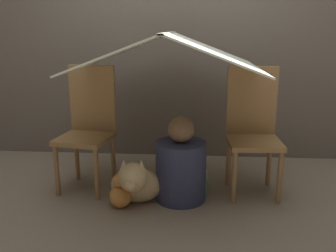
% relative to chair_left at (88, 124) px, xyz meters
% --- Properties ---
extents(ground_plane, '(8.80, 8.80, 0.00)m').
position_rel_chair_left_xyz_m(ground_plane, '(0.61, -0.30, -0.50)').
color(ground_plane, gray).
extents(wall_back, '(7.00, 0.05, 2.50)m').
position_rel_chair_left_xyz_m(wall_back, '(0.61, 0.80, 0.75)').
color(wall_back, '#6B6056').
rests_on(wall_back, ground_plane).
extents(chair_left, '(0.43, 0.43, 0.94)m').
position_rel_chair_left_xyz_m(chair_left, '(0.00, 0.00, 0.00)').
color(chair_left, olive).
rests_on(chair_left, ground_plane).
extents(chair_right, '(0.39, 0.39, 0.94)m').
position_rel_chair_left_xyz_m(chair_right, '(1.24, 0.00, 0.00)').
color(chair_right, olive).
rests_on(chair_right, ground_plane).
extents(sheet_canopy, '(1.26, 1.14, 0.25)m').
position_rel_chair_left_xyz_m(sheet_canopy, '(0.61, -0.08, 0.56)').
color(sheet_canopy, silver).
extents(person_front, '(0.36, 0.36, 0.62)m').
position_rel_chair_left_xyz_m(person_front, '(0.72, -0.20, -0.25)').
color(person_front, '#2D3351').
rests_on(person_front, ground_plane).
extents(dog, '(0.36, 0.37, 0.37)m').
position_rel_chair_left_xyz_m(dog, '(0.40, -0.32, -0.33)').
color(dog, tan).
rests_on(dog, ground_plane).
extents(floor_cushion, '(0.34, 0.27, 0.10)m').
position_rel_chair_left_xyz_m(floor_cushion, '(0.75, 0.02, -0.45)').
color(floor_cushion, '#7FB27F').
rests_on(floor_cushion, ground_plane).
extents(plush_toy, '(0.16, 0.16, 0.24)m').
position_rel_chair_left_xyz_m(plush_toy, '(0.31, -0.36, -0.40)').
color(plush_toy, '#D88C3F').
rests_on(plush_toy, ground_plane).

